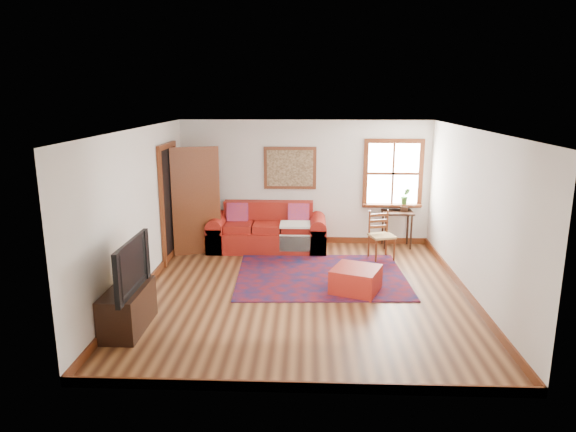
{
  "coord_description": "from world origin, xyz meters",
  "views": [
    {
      "loc": [
        0.08,
        -7.46,
        3.0
      ],
      "look_at": [
        -0.25,
        0.6,
        1.07
      ],
      "focal_mm": 32.0,
      "sensor_mm": 36.0,
      "label": 1
    }
  ],
  "objects_px": {
    "red_leather_sofa": "(268,234)",
    "media_cabinet": "(128,309)",
    "red_ottoman": "(356,280)",
    "side_table": "(397,217)",
    "ladder_back_chair": "(381,233)"
  },
  "relations": [
    {
      "from": "red_leather_sofa",
      "to": "side_table",
      "type": "height_order",
      "value": "red_leather_sofa"
    },
    {
      "from": "red_leather_sofa",
      "to": "media_cabinet",
      "type": "relative_size",
      "value": 2.26
    },
    {
      "from": "red_ottoman",
      "to": "media_cabinet",
      "type": "distance_m",
      "value": 3.39
    },
    {
      "from": "red_ottoman",
      "to": "side_table",
      "type": "xyz_separation_m",
      "value": [
        1.03,
        2.47,
        0.41
      ]
    },
    {
      "from": "side_table",
      "to": "red_leather_sofa",
      "type": "bearing_deg",
      "value": -174.97
    },
    {
      "from": "red_leather_sofa",
      "to": "ladder_back_chair",
      "type": "bearing_deg",
      "value": -14.84
    },
    {
      "from": "red_ottoman",
      "to": "side_table",
      "type": "relative_size",
      "value": 0.94
    },
    {
      "from": "red_ottoman",
      "to": "ladder_back_chair",
      "type": "relative_size",
      "value": 0.75
    },
    {
      "from": "side_table",
      "to": "ladder_back_chair",
      "type": "relative_size",
      "value": 0.81
    },
    {
      "from": "ladder_back_chair",
      "to": "red_ottoman",
      "type": "bearing_deg",
      "value": -109.52
    },
    {
      "from": "red_leather_sofa",
      "to": "ladder_back_chair",
      "type": "height_order",
      "value": "red_leather_sofa"
    },
    {
      "from": "media_cabinet",
      "to": "ladder_back_chair",
      "type": "bearing_deg",
      "value": 40.16
    },
    {
      "from": "red_leather_sofa",
      "to": "media_cabinet",
      "type": "distance_m",
      "value": 3.97
    },
    {
      "from": "red_leather_sofa",
      "to": "side_table",
      "type": "xyz_separation_m",
      "value": [
        2.57,
        0.23,
        0.3
      ]
    },
    {
      "from": "red_leather_sofa",
      "to": "red_ottoman",
      "type": "xyz_separation_m",
      "value": [
        1.54,
        -2.24,
        -0.1
      ]
    }
  ]
}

